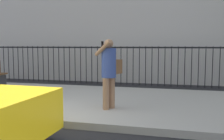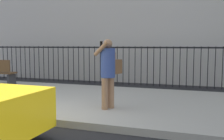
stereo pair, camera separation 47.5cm
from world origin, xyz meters
TOP-DOWN VIEW (x-y plane):
  - ground_plane at (0.00, 0.00)m, footprint 60.00×60.00m
  - sidewalk at (0.00, 2.20)m, footprint 28.00×4.40m
  - iron_fence at (0.00, 5.90)m, footprint 12.03×0.04m
  - pedestrian_on_phone at (1.40, 1.23)m, footprint 0.58×0.72m

SIDE VIEW (x-z plane):
  - ground_plane at x=0.00m, z-range 0.00..0.00m
  - sidewalk at x=0.00m, z-range 0.00..0.15m
  - iron_fence at x=0.00m, z-range 0.22..1.82m
  - pedestrian_on_phone at x=1.40m, z-range 0.28..1.92m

